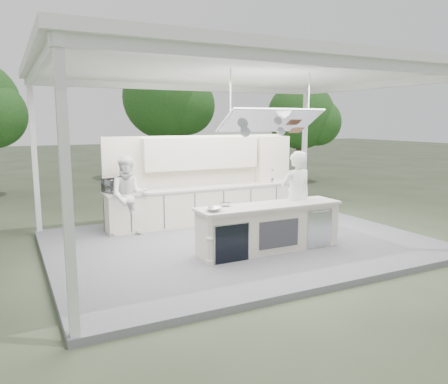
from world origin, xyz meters
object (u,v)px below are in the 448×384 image
demo_island (269,227)px  back_counter (204,205)px  sous_chef (129,196)px  head_chef (296,198)px

demo_island → back_counter: same height
demo_island → sous_chef: bearing=132.1°
demo_island → back_counter: 2.82m
back_counter → head_chef: head_chef is taller
demo_island → head_chef: size_ratio=1.56×
demo_island → sous_chef: sous_chef is taller
demo_island → back_counter: size_ratio=0.61×
sous_chef → head_chef: bearing=-24.7°
demo_island → head_chef: 0.99m
demo_island → head_chef: bearing=14.6°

